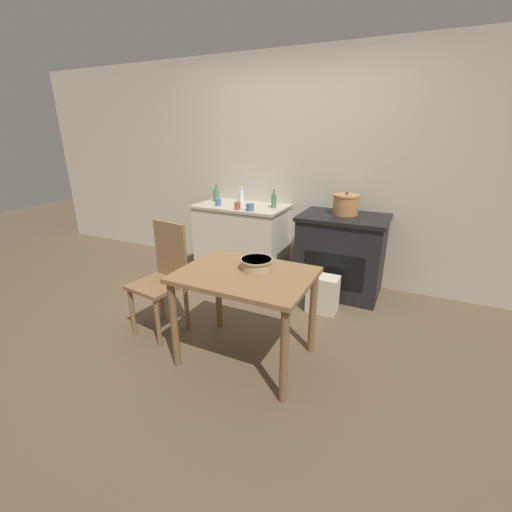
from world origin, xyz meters
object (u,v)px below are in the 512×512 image
at_px(stock_pot, 346,204).
at_px(bottle_mid_left, 242,196).
at_px(work_table, 245,287).
at_px(mixing_bowl_large, 257,263).
at_px(cup_center_left, 218,202).
at_px(cup_center_right, 250,207).
at_px(chair, 163,276).
at_px(flour_sack, 323,294).
at_px(bottle_left, 274,201).
at_px(bottle_far_left, 217,195).
at_px(stove, 341,254).
at_px(cup_center, 238,206).

distance_m(stock_pot, bottle_mid_left, 1.31).
height_order(work_table, mixing_bowl_large, mixing_bowl_large).
distance_m(cup_center_left, cup_center_right, 0.48).
xyz_separation_m(chair, flour_sack, (1.20, 0.92, -0.33)).
bearing_deg(bottle_left, bottle_mid_left, 166.37).
bearing_deg(bottle_mid_left, cup_center_right, -50.73).
bearing_deg(bottle_far_left, chair, -75.51).
distance_m(bottle_far_left, bottle_left, 0.81).
relative_size(stock_pot, bottle_left, 1.30).
height_order(bottle_far_left, cup_center_left, bottle_far_left).
xyz_separation_m(chair, bottle_mid_left, (-0.08, 1.62, 0.43)).
bearing_deg(stock_pot, mixing_bowl_large, -102.39).
bearing_deg(bottle_mid_left, stove, -7.50).
relative_size(work_table, flour_sack, 2.59).
bearing_deg(cup_center_left, cup_center_right, -11.03).
relative_size(bottle_far_left, bottle_left, 0.97).
relative_size(chair, bottle_left, 4.59).
height_order(stock_pot, mixing_bowl_large, stock_pot).
bearing_deg(bottle_mid_left, bottle_left, -13.63).
bearing_deg(chair, cup_center_right, 87.50).
bearing_deg(cup_center_right, bottle_left, 56.07).
relative_size(stock_pot, cup_center_left, 3.32).
relative_size(work_table, bottle_mid_left, 4.83).
xyz_separation_m(stove, cup_center, (-1.16, -0.21, 0.47)).
distance_m(chair, stock_pot, 1.99).
xyz_separation_m(bottle_left, bottle_mid_left, (-0.49, 0.12, -0.00)).
xyz_separation_m(cup_center_left, cup_center, (0.31, -0.09, -0.00)).
bearing_deg(cup_center_right, cup_center_left, 168.97).
distance_m(work_table, cup_center, 1.57).
bearing_deg(bottle_left, cup_center, -142.07).
height_order(bottle_left, cup_center, bottle_left).
bearing_deg(stock_pot, cup_center_left, -173.42).
bearing_deg(chair, bottle_far_left, 112.53).
relative_size(stock_pot, cup_center_right, 3.22).
bearing_deg(stock_pot, cup_center_right, -165.32).
relative_size(bottle_left, bottle_mid_left, 1.06).
relative_size(cup_center_left, cup_center, 1.01).
relative_size(stove, bottle_mid_left, 4.51).
height_order(stove, mixing_bowl_large, stove).
bearing_deg(bottle_far_left, mixing_bowl_large, -49.75).
height_order(flour_sack, cup_center_right, cup_center_right).
distance_m(stove, bottle_mid_left, 1.42).
distance_m(bottle_left, cup_center_left, 0.67).
xyz_separation_m(stove, bottle_mid_left, (-1.32, 0.17, 0.51)).
relative_size(stove, bottle_left, 4.27).
bearing_deg(bottle_left, flour_sack, -36.46).
xyz_separation_m(stock_pot, mixing_bowl_large, (-0.33, -1.49, -0.20)).
height_order(bottle_left, cup_center_left, bottle_left).
xyz_separation_m(chair, cup_center_right, (0.23, 1.24, 0.39)).
xyz_separation_m(work_table, flour_sack, (0.34, 1.00, -0.43)).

